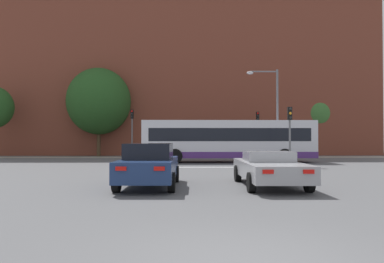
# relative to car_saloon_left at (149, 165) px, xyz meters

# --- Properties ---
(stop_line_strip) EXTENTS (8.46, 0.30, 0.01)m
(stop_line_strip) POSITION_rel_car_saloon_left_xyz_m (2.07, 8.93, -0.77)
(stop_line_strip) COLOR silver
(stop_line_strip) RESTS_ON ground_plane
(far_pavement) EXTENTS (69.40, 2.50, 0.01)m
(far_pavement) POSITION_rel_car_saloon_left_xyz_m (2.07, 20.92, -0.77)
(far_pavement) COLOR gray
(far_pavement) RESTS_ON ground_plane
(brick_civic_building) EXTENTS (42.20, 12.83, 19.86)m
(brick_civic_building) POSITION_rel_car_saloon_left_xyz_m (0.58, 30.27, 8.28)
(brick_civic_building) COLOR brown
(brick_civic_building) RESTS_ON ground_plane
(car_saloon_left) EXTENTS (2.04, 4.49, 1.53)m
(car_saloon_left) POSITION_rel_car_saloon_left_xyz_m (0.00, 0.00, 0.00)
(car_saloon_left) COLOR navy
(car_saloon_left) RESTS_ON ground_plane
(car_roadster_right) EXTENTS (2.05, 4.94, 1.24)m
(car_roadster_right) POSITION_rel_car_saloon_left_xyz_m (4.25, 0.11, -0.13)
(car_roadster_right) COLOR #9E9EA3
(car_roadster_right) RESTS_ON ground_plane
(bus_crossing_lead) EXTENTS (12.13, 2.64, 2.97)m
(bus_crossing_lead) POSITION_rel_car_saloon_left_xyz_m (4.34, 13.54, 0.82)
(bus_crossing_lead) COLOR silver
(bus_crossing_lead) RESTS_ON ground_plane
(traffic_light_far_right) EXTENTS (0.26, 0.31, 4.10)m
(traffic_light_far_right) POSITION_rel_car_saloon_left_xyz_m (7.75, 20.10, 1.99)
(traffic_light_far_right) COLOR slate
(traffic_light_far_right) RESTS_ON ground_plane
(traffic_light_near_right) EXTENTS (0.26, 0.31, 3.65)m
(traffic_light_near_right) POSITION_rel_car_saloon_left_xyz_m (7.70, 9.66, 1.70)
(traffic_light_near_right) COLOR slate
(traffic_light_near_right) RESTS_ON ground_plane
(traffic_light_far_left) EXTENTS (0.26, 0.31, 4.27)m
(traffic_light_far_left) POSITION_rel_car_saloon_left_xyz_m (-3.45, 20.08, 2.09)
(traffic_light_far_left) COLOR slate
(traffic_light_far_left) RESTS_ON ground_plane
(street_lamp_junction) EXTENTS (2.36, 0.36, 6.82)m
(street_lamp_junction) POSITION_rel_car_saloon_left_xyz_m (7.67, 14.35, 3.45)
(street_lamp_junction) COLOR slate
(street_lamp_junction) RESTS_ON ground_plane
(pedestrian_waiting) EXTENTS (0.29, 0.44, 1.63)m
(pedestrian_waiting) POSITION_rel_car_saloon_left_xyz_m (4.57, 21.65, 0.18)
(pedestrian_waiting) COLOR brown
(pedestrian_waiting) RESTS_ON ground_plane
(pedestrian_walking_east) EXTENTS (0.42, 0.45, 1.60)m
(pedestrian_walking_east) POSITION_rel_car_saloon_left_xyz_m (4.63, 20.21, 0.15)
(pedestrian_walking_east) COLOR #333851
(pedestrian_walking_east) RESTS_ON ground_plane
(pedestrian_walking_west) EXTENTS (0.25, 0.41, 1.72)m
(pedestrian_walking_west) POSITION_rel_car_saloon_left_xyz_m (7.88, 21.54, 0.24)
(pedestrian_walking_west) COLOR black
(pedestrian_walking_west) RESTS_ON ground_plane
(tree_kerbside) EXTENTS (4.34, 4.34, 6.55)m
(tree_kerbside) POSITION_rel_car_saloon_left_xyz_m (14.86, 26.03, 3.48)
(tree_kerbside) COLOR #4C3823
(tree_kerbside) RESTS_ON ground_plane
(tree_distant) EXTENTS (6.16, 6.16, 8.57)m
(tree_distant) POSITION_rel_car_saloon_left_xyz_m (-7.13, 23.25, 4.55)
(tree_distant) COLOR #4C3823
(tree_distant) RESTS_ON ground_plane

